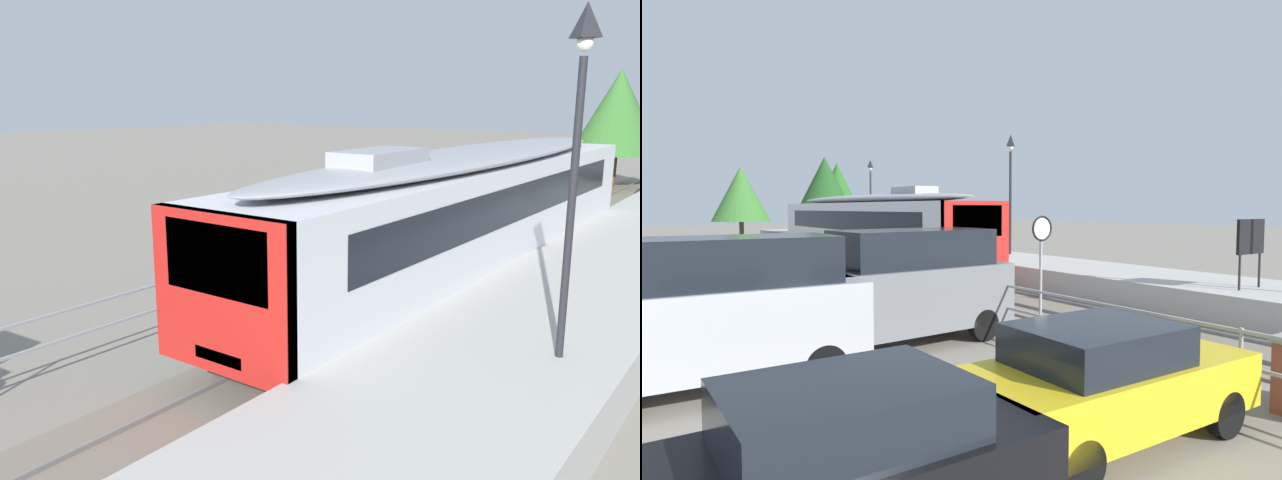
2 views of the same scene
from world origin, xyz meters
The scene contains 6 objects.
ground_plane centered at (-3.00, 22.00, 0.00)m, with size 160.00×160.00×0.00m, color gray.
track_rails centered at (0.00, 22.00, 0.03)m, with size 3.20×60.00×0.14m.
commuter_train centered at (0.00, 23.46, 2.14)m, with size 2.82×18.68×3.74m.
station_platform centered at (3.25, 22.00, 0.45)m, with size 3.90×60.00×0.90m, color #B7B5AD.
platform_lamp_mid_platform centered at (4.20, 17.60, 4.62)m, with size 0.34×0.34×5.35m.
tree_behind_carpark centered at (-1.53, 46.15, 4.13)m, with size 4.67×4.67×6.42m.
Camera 1 is at (6.94, 7.53, 4.93)m, focal length 36.67 mm.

